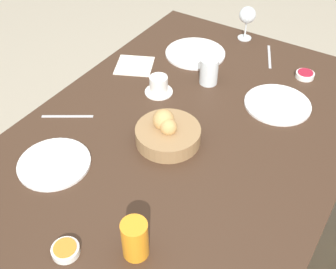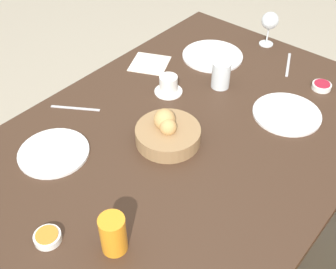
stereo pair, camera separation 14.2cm
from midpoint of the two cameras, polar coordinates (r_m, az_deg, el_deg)
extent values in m
plane|color=#A89E89|center=(2.02, 4.22, -14.84)|extent=(10.00, 10.00, 0.00)
cube|color=#3D281C|center=(1.50, 5.51, -0.23)|extent=(1.55, 1.08, 0.03)
cube|color=#3D281C|center=(2.40, 5.70, 7.47)|extent=(0.06, 0.06, 0.67)
cylinder|color=#99754C|center=(1.43, 2.86, -0.20)|extent=(0.22, 0.22, 0.05)
sphere|color=tan|center=(1.41, 2.41, 1.96)|extent=(0.07, 0.07, 0.07)
sphere|color=tan|center=(1.39, 2.96, 0.91)|extent=(0.06, 0.06, 0.06)
cylinder|color=white|center=(1.90, 8.23, 10.44)|extent=(0.26, 0.26, 0.01)
cylinder|color=white|center=(1.43, -12.51, -2.53)|extent=(0.24, 0.24, 0.01)
cylinder|color=white|center=(1.63, 18.23, 2.58)|extent=(0.25, 0.25, 0.01)
cylinder|color=orange|center=(1.12, -3.76, -13.50)|extent=(0.07, 0.07, 0.12)
cylinder|color=silver|center=(1.69, 9.62, 7.89)|extent=(0.07, 0.07, 0.11)
cylinder|color=silver|center=(2.04, 15.14, 11.71)|extent=(0.06, 0.06, 0.00)
cylinder|color=silver|center=(2.02, 15.34, 12.69)|extent=(0.01, 0.01, 0.07)
sphere|color=silver|center=(1.99, 15.74, 14.58)|extent=(0.08, 0.08, 0.08)
cylinder|color=white|center=(1.66, 2.52, 5.75)|extent=(0.11, 0.11, 0.01)
cylinder|color=white|center=(1.64, 2.56, 6.77)|extent=(0.07, 0.07, 0.07)
cylinder|color=white|center=(1.81, 22.24, 5.98)|extent=(0.08, 0.08, 0.02)
cylinder|color=#A3192D|center=(1.80, 22.35, 6.31)|extent=(0.06, 0.06, 0.00)
cylinder|color=white|center=(1.20, -12.69, -13.64)|extent=(0.08, 0.08, 0.02)
cylinder|color=#C67F28|center=(1.19, -12.78, -13.29)|extent=(0.06, 0.06, 0.00)
cube|color=#B7B7BC|center=(1.92, 18.07, 8.92)|extent=(0.18, 0.09, 0.00)
cube|color=#B7B7BC|center=(1.60, -9.98, 3.42)|extent=(0.11, 0.16, 0.00)
cube|color=silver|center=(1.83, -0.25, 9.49)|extent=(0.20, 0.20, 0.00)
camera|label=1|loc=(0.07, -87.13, 2.58)|focal=45.00mm
camera|label=2|loc=(0.07, 92.87, -2.58)|focal=45.00mm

